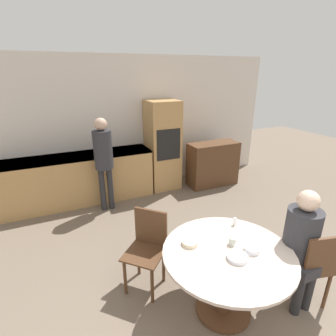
# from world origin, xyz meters

# --- Properties ---
(wall_back) EXTENTS (6.39, 0.05, 2.60)m
(wall_back) POSITION_xyz_m (0.00, 4.66, 1.30)
(wall_back) COLOR silver
(wall_back) RESTS_ON ground_plane
(kitchen_counter) EXTENTS (2.63, 0.60, 0.90)m
(kitchen_counter) POSITION_xyz_m (-1.03, 4.32, 0.46)
(kitchen_counter) COLOR tan
(kitchen_counter) RESTS_ON ground_plane
(oven_unit) EXTENTS (0.61, 0.59, 1.78)m
(oven_unit) POSITION_xyz_m (0.63, 4.32, 0.89)
(oven_unit) COLOR tan
(oven_unit) RESTS_ON ground_plane
(sideboard) EXTENTS (1.05, 0.45, 0.92)m
(sideboard) POSITION_xyz_m (1.64, 3.99, 0.46)
(sideboard) COLOR #51331E
(sideboard) RESTS_ON ground_plane
(dining_table) EXTENTS (1.23, 1.23, 0.73)m
(dining_table) POSITION_xyz_m (-0.03, 1.23, 0.52)
(dining_table) COLOR #51331E
(dining_table) RESTS_ON ground_plane
(chair_near_right) EXTENTS (0.48, 0.48, 0.90)m
(chair_near_right) POSITION_xyz_m (0.80, 0.94, 0.51)
(chair_near_right) COLOR #51331E
(chair_near_right) RESTS_ON ground_plane
(chair_far_left) EXTENTS (0.57, 0.57, 0.90)m
(chair_far_left) POSITION_xyz_m (-0.58, 1.91, 0.51)
(chair_far_left) COLOR #51331E
(chair_far_left) RESTS_ON ground_plane
(person_seated) EXTENTS (0.32, 0.39, 1.29)m
(person_seated) POSITION_xyz_m (0.69, 1.03, 0.75)
(person_seated) COLOR #262628
(person_seated) RESTS_ON ground_plane
(person_standing) EXTENTS (0.30, 0.30, 1.61)m
(person_standing) POSITION_xyz_m (-0.64, 3.82, 1.01)
(person_standing) COLOR #262628
(person_standing) RESTS_ON ground_plane
(cup) EXTENTS (0.07, 0.07, 0.08)m
(cup) POSITION_xyz_m (0.07, 1.31, 0.77)
(cup) COLOR silver
(cup) RESTS_ON dining_table
(bowl_near) EXTENTS (0.16, 0.16, 0.04)m
(bowl_near) POSITION_xyz_m (-0.30, 1.47, 0.75)
(bowl_near) COLOR beige
(bowl_near) RESTS_ON dining_table
(bowl_centre) EXTENTS (0.19, 0.19, 0.04)m
(bowl_centre) POSITION_xyz_m (-0.02, 1.11, 0.75)
(bowl_centre) COLOR silver
(bowl_centre) RESTS_ON dining_table
(bowl_far) EXTENTS (0.15, 0.15, 0.05)m
(bowl_far) POSITION_xyz_m (0.18, 1.15, 0.75)
(bowl_far) COLOR silver
(bowl_far) RESTS_ON dining_table
(salt_shaker) EXTENTS (0.03, 0.03, 0.09)m
(salt_shaker) POSITION_xyz_m (0.31, 1.57, 0.77)
(salt_shaker) COLOR white
(salt_shaker) RESTS_ON dining_table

